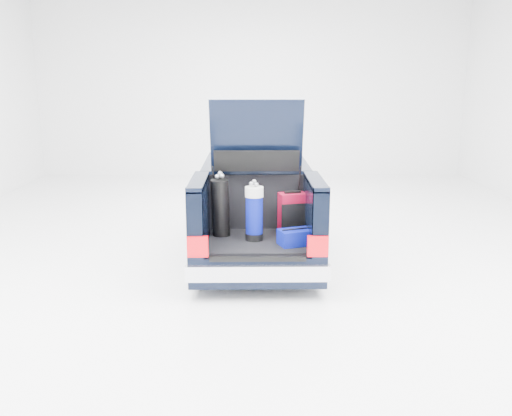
{
  "coord_description": "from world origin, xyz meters",
  "views": [
    {
      "loc": [
        -0.11,
        -8.52,
        2.73
      ],
      "look_at": [
        0.0,
        -0.5,
        0.81
      ],
      "focal_mm": 38.0,
      "sensor_mm": 36.0,
      "label": 1
    }
  ],
  "objects_px": {
    "car": "(255,207)",
    "blue_golf_bag": "(254,213)",
    "black_golf_bag": "(221,207)",
    "red_suitcase": "(292,214)",
    "blue_duffel": "(295,237)"
  },
  "relations": [
    {
      "from": "car",
      "to": "black_golf_bag",
      "type": "height_order",
      "value": "car"
    },
    {
      "from": "red_suitcase",
      "to": "blue_duffel",
      "type": "bearing_deg",
      "value": -103.4
    },
    {
      "from": "red_suitcase",
      "to": "blue_golf_bag",
      "type": "xyz_separation_m",
      "value": [
        -0.54,
        -0.31,
        0.09
      ]
    },
    {
      "from": "blue_golf_bag",
      "to": "car",
      "type": "bearing_deg",
      "value": 65.98
    },
    {
      "from": "red_suitcase",
      "to": "blue_golf_bag",
      "type": "distance_m",
      "value": 0.63
    },
    {
      "from": "car",
      "to": "red_suitcase",
      "type": "bearing_deg",
      "value": -68.56
    },
    {
      "from": "blue_golf_bag",
      "to": "blue_duffel",
      "type": "xyz_separation_m",
      "value": [
        0.54,
        -0.23,
        -0.27
      ]
    },
    {
      "from": "car",
      "to": "blue_golf_bag",
      "type": "bearing_deg",
      "value": -91.34
    },
    {
      "from": "blue_golf_bag",
      "to": "black_golf_bag",
      "type": "bearing_deg",
      "value": 132.38
    },
    {
      "from": "blue_golf_bag",
      "to": "blue_duffel",
      "type": "relative_size",
      "value": 1.69
    },
    {
      "from": "red_suitcase",
      "to": "black_golf_bag",
      "type": "height_order",
      "value": "black_golf_bag"
    },
    {
      "from": "car",
      "to": "blue_duffel",
      "type": "height_order",
      "value": "car"
    },
    {
      "from": "car",
      "to": "black_golf_bag",
      "type": "bearing_deg",
      "value": -110.1
    },
    {
      "from": "car",
      "to": "blue_golf_bag",
      "type": "height_order",
      "value": "car"
    },
    {
      "from": "red_suitcase",
      "to": "car",
      "type": "bearing_deg",
      "value": 98.04
    }
  ]
}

